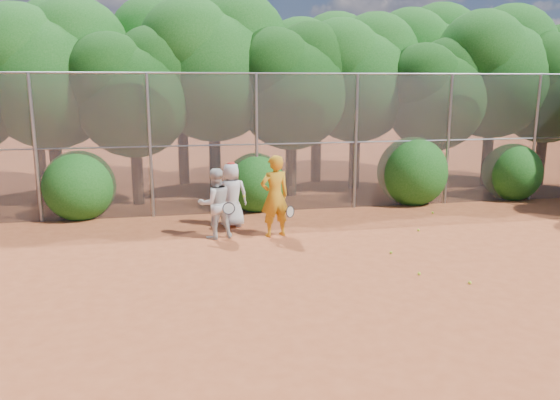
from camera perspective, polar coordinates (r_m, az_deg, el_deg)
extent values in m
plane|color=#A64A25|center=(10.81, 7.87, -8.27)|extent=(80.00, 80.00, 0.00)
cylinder|color=gray|center=(16.06, -24.20, 4.87)|extent=(0.09, 0.09, 4.00)
cylinder|color=gray|center=(15.66, -13.42, 5.44)|extent=(0.09, 0.09, 4.00)
cylinder|color=gray|center=(15.83, -2.46, 5.83)|extent=(0.09, 0.09, 4.00)
cylinder|color=gray|center=(16.55, 7.92, 6.01)|extent=(0.09, 0.09, 4.00)
cylinder|color=gray|center=(17.75, 17.17, 6.00)|extent=(0.09, 0.09, 4.00)
cylinder|color=gray|center=(19.34, 25.07, 5.87)|extent=(0.09, 0.09, 4.00)
cylinder|color=gray|center=(15.91, 1.13, 13.09)|extent=(20.00, 0.05, 0.05)
cylinder|color=gray|center=(16.01, 1.10, 5.92)|extent=(20.00, 0.04, 0.04)
cube|color=slate|center=(16.01, 1.10, 5.92)|extent=(20.00, 0.02, 4.00)
cylinder|color=black|center=(18.58, -22.33, 3.58)|extent=(0.38, 0.38, 2.52)
sphere|color=#144F13|center=(18.41, -22.96, 11.19)|extent=(4.03, 4.03, 4.03)
sphere|color=#144F13|center=(18.69, -20.48, 14.49)|extent=(3.23, 3.23, 3.23)
sphere|color=#144F13|center=(18.28, -25.59, 13.50)|extent=(3.02, 3.02, 3.02)
cylinder|color=black|center=(17.59, -14.70, 3.08)|extent=(0.36, 0.36, 2.17)
sphere|color=black|center=(17.40, -15.08, 10.01)|extent=(3.47, 3.47, 3.47)
sphere|color=black|center=(17.70, -12.87, 12.97)|extent=(2.78, 2.78, 2.78)
sphere|color=black|center=(17.18, -17.34, 12.18)|extent=(2.60, 2.60, 2.60)
cylinder|color=black|center=(18.56, -6.82, 4.62)|extent=(0.39, 0.39, 2.66)
sphere|color=#144F13|center=(18.40, -7.03, 12.69)|extent=(4.26, 4.26, 4.26)
sphere|color=#144F13|center=(18.95, -4.55, 15.95)|extent=(3.40, 3.40, 3.40)
sphere|color=#144F13|center=(18.07, -9.47, 15.33)|extent=(3.19, 3.19, 3.19)
cylinder|color=black|center=(18.36, 1.16, 4.02)|extent=(0.37, 0.37, 2.27)
sphere|color=black|center=(18.17, 1.19, 10.99)|extent=(3.64, 3.64, 3.64)
sphere|color=black|center=(18.70, 3.21, 13.80)|extent=(2.91, 2.91, 2.91)
sphere|color=black|center=(17.78, -0.67, 13.31)|extent=(2.73, 2.73, 2.73)
cylinder|color=black|center=(19.78, 7.79, 4.76)|extent=(0.38, 0.38, 2.45)
sphere|color=#144F13|center=(19.61, 7.99, 11.73)|extent=(3.92, 3.92, 3.92)
sphere|color=#144F13|center=(20.26, 9.87, 14.45)|extent=(3.14, 3.14, 3.14)
sphere|color=#144F13|center=(19.13, 6.35, 14.11)|extent=(2.94, 2.94, 2.94)
cylinder|color=black|center=(19.85, 15.57, 3.94)|extent=(0.36, 0.36, 2.10)
sphere|color=black|center=(19.68, 15.92, 9.88)|extent=(3.36, 3.36, 3.36)
sphere|color=black|center=(20.27, 17.36, 12.23)|extent=(2.69, 2.69, 2.69)
sphere|color=black|center=(19.18, 14.78, 11.90)|extent=(2.52, 2.52, 2.52)
cylinder|color=black|center=(21.56, 20.87, 4.87)|extent=(0.39, 0.39, 2.59)
sphere|color=#144F13|center=(21.42, 21.39, 11.61)|extent=(4.14, 4.14, 4.14)
sphere|color=#144F13|center=(22.24, 22.89, 14.17)|extent=(3.32, 3.32, 3.32)
sphere|color=#144F13|center=(20.79, 20.30, 13.99)|extent=(3.11, 3.11, 3.11)
cylinder|color=black|center=(22.45, 25.60, 4.38)|extent=(0.37, 0.37, 2.31)
sphere|color=black|center=(22.30, 26.14, 10.14)|extent=(3.70, 3.70, 3.70)
sphere|color=black|center=(21.70, 25.38, 12.14)|extent=(2.77, 2.77, 2.77)
cylinder|color=black|center=(21.01, -23.85, 4.50)|extent=(0.39, 0.39, 2.62)
sphere|color=#144F13|center=(20.87, -24.47, 11.51)|extent=(4.20, 4.20, 4.20)
sphere|color=#144F13|center=(21.14, -22.18, 14.55)|extent=(3.36, 3.36, 3.36)
sphere|color=#144F13|center=(20.76, -26.91, 13.62)|extent=(3.15, 3.15, 3.15)
cylinder|color=black|center=(20.69, -10.08, 5.50)|extent=(0.40, 0.40, 2.80)
sphere|color=#144F13|center=(20.56, -10.37, 13.11)|extent=(4.48, 4.48, 4.48)
sphere|color=#144F13|center=(21.09, -7.98, 16.21)|extent=(3.58, 3.58, 3.58)
sphere|color=#144F13|center=(20.26, -12.75, 15.57)|extent=(3.36, 3.36, 3.36)
cylinder|color=black|center=(21.00, 3.78, 5.37)|extent=(0.38, 0.38, 2.52)
sphere|color=#144F13|center=(20.85, 3.88, 12.13)|extent=(4.03, 4.03, 4.03)
sphere|color=#144F13|center=(21.48, 5.78, 14.79)|extent=(3.23, 3.23, 3.23)
sphere|color=#144F13|center=(20.40, 2.16, 14.41)|extent=(3.02, 3.02, 3.02)
cylinder|color=black|center=(23.10, 14.31, 5.91)|extent=(0.40, 0.40, 2.73)
sphere|color=#144F13|center=(22.98, 14.67, 12.55)|extent=(4.37, 4.37, 4.37)
sphere|color=#144F13|center=(23.79, 16.31, 15.07)|extent=(3.49, 3.49, 3.49)
sphere|color=#144F13|center=(22.39, 13.34, 14.88)|extent=(3.28, 3.28, 3.28)
sphere|color=#144F13|center=(16.30, -20.25, 1.72)|extent=(2.00, 2.00, 2.00)
sphere|color=#144F13|center=(16.28, -2.58, 2.10)|extent=(1.80, 1.80, 1.80)
sphere|color=#144F13|center=(17.68, 13.67, 3.23)|extent=(2.20, 2.20, 2.20)
sphere|color=#144F13|center=(19.42, 23.08, 2.93)|extent=(1.90, 1.90, 1.90)
imported|color=#C88717|center=(13.42, -0.56, 0.42)|extent=(0.83, 0.64, 2.03)
torus|color=black|center=(13.37, 1.07, -1.23)|extent=(0.27, 0.23, 0.30)
cylinder|color=black|center=(13.52, 0.37, -1.17)|extent=(0.20, 0.24, 0.06)
imported|color=silver|center=(14.38, -5.07, 0.53)|extent=(0.88, 0.61, 1.71)
ellipsoid|color=#A72017|center=(14.24, -5.13, 3.74)|extent=(0.22, 0.22, 0.13)
sphere|color=#C7E72A|center=(14.22, -3.78, 0.39)|extent=(0.07, 0.07, 0.07)
imported|color=silver|center=(13.37, -6.79, -0.37)|extent=(0.98, 0.84, 1.73)
torus|color=black|center=(13.11, -5.37, -0.88)|extent=(0.32, 0.18, 0.29)
cylinder|color=black|center=(13.33, -5.35, -1.06)|extent=(0.07, 0.27, 0.14)
sphere|color=#C7E72A|center=(11.29, 14.34, -7.46)|extent=(0.07, 0.07, 0.07)
sphere|color=#C7E72A|center=(14.49, 14.26, -3.06)|extent=(0.07, 0.07, 0.07)
sphere|color=#C7E72A|center=(11.08, 19.22, -8.15)|extent=(0.07, 0.07, 0.07)
sphere|color=#C7E72A|center=(12.49, 11.52, -5.40)|extent=(0.07, 0.07, 0.07)
sphere|color=#C7E72A|center=(16.51, 15.67, -1.28)|extent=(0.07, 0.07, 0.07)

